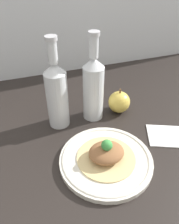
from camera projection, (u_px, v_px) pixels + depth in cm
name	position (u px, v px, depth cm)	size (l,w,h in cm)	color
ground_plane	(105.00, 141.00, 74.35)	(180.00, 110.00, 4.00)	black
plate	(106.00, 159.00, 64.09)	(27.33, 27.33, 1.94)	silver
plated_food	(106.00, 153.00, 62.47)	(17.17, 17.17, 7.00)	#D6BC7F
cider_bottle_left	(57.00, 94.00, 71.53)	(7.27, 7.27, 31.32)	silver
cider_bottle_right	(93.00, 87.00, 74.81)	(7.27, 7.27, 31.32)	silver
apple	(119.00, 102.00, 82.45)	(8.24, 8.24, 9.82)	gold
napkin	(175.00, 136.00, 73.00)	(20.62, 16.82, 0.80)	white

